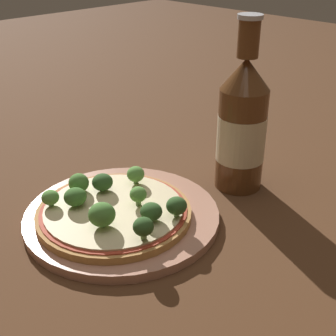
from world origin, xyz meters
TOP-DOWN VIEW (x-y plane):
  - ground_plane at (0.00, 0.00)m, footprint 3.00×3.00m
  - plate at (0.01, -0.03)m, footprint 0.26×0.26m
  - pizza at (0.01, -0.04)m, footprint 0.20×0.20m
  - broccoli_floret_0 at (0.03, -0.02)m, footprint 0.02×0.02m
  - broccoli_floret_1 at (-0.05, -0.05)m, footprint 0.03×0.03m
  - broccoli_floret_2 at (0.09, -0.00)m, footprint 0.03×0.03m
  - broccoli_floret_3 at (-0.05, -0.10)m, footprint 0.02×0.02m
  - broccoli_floret_4 at (-0.03, -0.03)m, footprint 0.03×0.03m
  - broccoli_floret_5 at (0.09, -0.06)m, footprint 0.02×0.02m
  - broccoli_floret_6 at (0.04, -0.08)m, footprint 0.03×0.03m
  - broccoli_floret_7 at (-0.01, 0.02)m, footprint 0.02×0.02m
  - broccoli_floret_8 at (-0.02, -0.07)m, footprint 0.03×0.03m
  - broccoli_floret_9 at (0.07, -0.03)m, footprint 0.03×0.03m
  - beer_bottle at (0.06, 0.16)m, footprint 0.07×0.07m

SIDE VIEW (x-z plane):
  - ground_plane at x=0.00m, z-range 0.00..0.00m
  - plate at x=0.01m, z-range 0.00..0.01m
  - pizza at x=0.01m, z-range 0.01..0.03m
  - broccoli_floret_3 at x=-0.05m, z-range 0.03..0.05m
  - broccoli_floret_9 at x=0.07m, z-range 0.03..0.05m
  - broccoli_floret_1 at x=-0.05m, z-range 0.03..0.05m
  - broccoli_floret_8 at x=-0.02m, z-range 0.03..0.05m
  - broccoli_floret_4 at x=-0.03m, z-range 0.03..0.05m
  - broccoli_floret_7 at x=-0.01m, z-range 0.03..0.05m
  - broccoli_floret_2 at x=0.09m, z-range 0.03..0.05m
  - broccoli_floret_0 at x=0.03m, z-range 0.03..0.05m
  - broccoli_floret_5 at x=0.09m, z-range 0.03..0.06m
  - broccoli_floret_6 at x=0.04m, z-range 0.03..0.06m
  - beer_bottle at x=0.06m, z-range -0.03..0.22m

